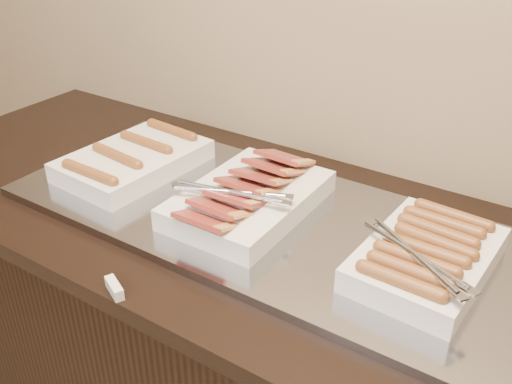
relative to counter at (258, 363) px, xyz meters
The scene contains 6 objects.
counter is the anchor object (origin of this frame).
warming_tray 0.46m from the counter, ahead, with size 1.20×0.50×0.02m, color #9799A4.
dish_left 0.62m from the counter, behind, with size 0.26×0.37×0.07m.
dish_center 0.50m from the counter, behind, with size 0.27×0.39×0.09m.
dish_right 0.63m from the counter, ahead, with size 0.26×0.33×0.08m.
label_holder 0.59m from the counter, 102.72° to the right, with size 0.06×0.02×0.02m, color silver.
Camera 1 is at (0.60, 1.22, 1.59)m, focal length 40.00 mm.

